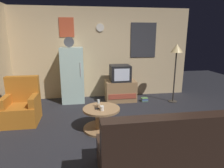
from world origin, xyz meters
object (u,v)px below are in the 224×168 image
at_px(crt_tv, 120,73).
at_px(mug_ceramic_tan, 99,106).
at_px(couch, 163,152).
at_px(mug_ceramic_white, 102,108).
at_px(tv_stand, 121,91).
at_px(book_stack, 144,100).
at_px(standing_lamp, 176,53).
at_px(armchair, 22,107).
at_px(fridge, 73,75).
at_px(coffee_table, 102,119).
at_px(remote_control, 99,108).
at_px(wine_glass, 98,103).

distance_m(crt_tv, mug_ceramic_tan, 1.86).
bearing_deg(couch, mug_ceramic_white, 118.12).
distance_m(tv_stand, book_stack, 0.72).
bearing_deg(standing_lamp, book_stack, 169.82).
bearing_deg(armchair, couch, -40.97).
relative_size(fridge, mug_ceramic_white, 19.67).
height_order(coffee_table, book_stack, coffee_table).
bearing_deg(remote_control, mug_ceramic_tan, 61.46).
bearing_deg(couch, mug_ceramic_tan, 117.77).
distance_m(tv_stand, couch, 3.06).
bearing_deg(mug_ceramic_tan, mug_ceramic_white, -66.18).
relative_size(wine_glass, couch, 0.09).
distance_m(tv_stand, coffee_table, 1.81).
bearing_deg(standing_lamp, remote_control, -148.06).
distance_m(standing_lamp, couch, 3.28).
height_order(coffee_table, mug_ceramic_tan, mug_ceramic_tan).
bearing_deg(armchair, crt_tv, 24.31).
relative_size(mug_ceramic_tan, armchair, 0.09).
height_order(coffee_table, armchair, armchair).
xyz_separation_m(remote_control, couch, (0.73, -1.37, -0.14)).
relative_size(tv_stand, armchair, 0.88).
xyz_separation_m(mug_ceramic_tan, book_stack, (1.42, 1.49, -0.44)).
distance_m(fridge, wine_glass, 1.86).
xyz_separation_m(wine_glass, book_stack, (1.41, 1.42, -0.47)).
relative_size(mug_ceramic_white, armchair, 0.09).
bearing_deg(coffee_table, crt_tv, 67.37).
height_order(mug_ceramic_tan, armchair, armchair).
height_order(tv_stand, standing_lamp, standing_lamp).
bearing_deg(couch, tv_stand, 89.39).
xyz_separation_m(crt_tv, mug_ceramic_white, (-0.69, -1.79, -0.31)).
relative_size(tv_stand, mug_ceramic_white, 9.33).
relative_size(standing_lamp, book_stack, 9.12).
bearing_deg(remote_control, book_stack, 25.77).
distance_m(mug_ceramic_white, armchair, 1.80).
bearing_deg(remote_control, crt_tv, 45.14).
bearing_deg(standing_lamp, armchair, -169.03).
height_order(crt_tv, book_stack, crt_tv).
bearing_deg(fridge, tv_stand, -7.29).
relative_size(wine_glass, mug_ceramic_white, 1.67).
bearing_deg(fridge, coffee_table, -71.84).
relative_size(crt_tv, book_stack, 3.10).
bearing_deg(coffee_table, couch, -64.10).
bearing_deg(crt_tv, armchair, -155.69).
bearing_deg(couch, armchair, 139.03).
bearing_deg(book_stack, tv_stand, 164.62).
bearing_deg(book_stack, wine_glass, -134.94).
distance_m(armchair, couch, 3.06).
relative_size(standing_lamp, armchair, 1.66).
relative_size(coffee_table, couch, 0.42).
relative_size(fridge, couch, 1.04).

